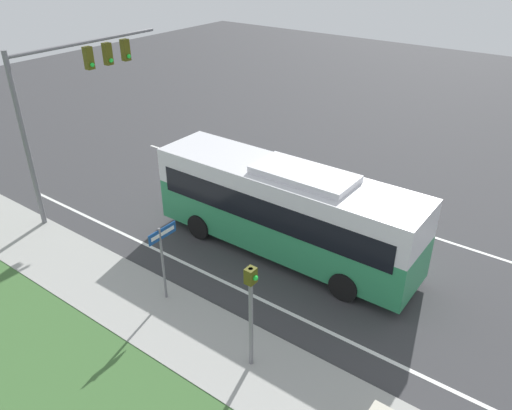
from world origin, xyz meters
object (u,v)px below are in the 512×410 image
Objects in this scene: signal_gantry at (71,88)px; bus at (284,206)px; pedestrian_signal at (251,303)px; street_sign at (163,252)px.

bus is at bearing -78.03° from signal_gantry.
pedestrian_signal is at bearing -106.47° from signal_gantry.
street_sign is at bearing -109.89° from signal_gantry.
pedestrian_signal reaches higher than street_sign.
signal_gantry reaches higher than pedestrian_signal.
bus is 4.88m from street_sign.
signal_gantry is 12.36m from pedestrian_signal.
signal_gantry is 2.55× the size of street_sign.
street_sign is at bearing 80.31° from pedestrian_signal.
signal_gantry is 8.67m from street_sign.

